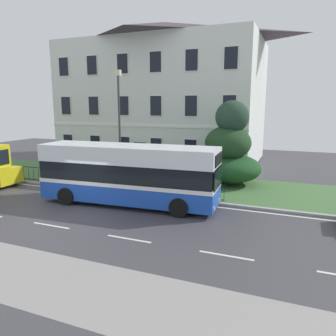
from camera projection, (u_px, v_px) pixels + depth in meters
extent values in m
cube|color=#3F3D43|center=(76.00, 214.00, 16.36)|extent=(60.00, 56.00, 0.06)
cube|color=silver|center=(114.00, 195.00, 19.68)|extent=(54.00, 0.14, 0.01)
cube|color=silver|center=(51.00, 225.00, 14.71)|extent=(2.00, 0.12, 0.01)
cube|color=silver|center=(129.00, 239.00, 13.25)|extent=(2.00, 0.12, 0.01)
cube|color=silver|center=(226.00, 256.00, 11.78)|extent=(2.00, 0.12, 0.01)
cube|color=#9E9E99|center=(118.00, 192.00, 20.09)|extent=(57.00, 0.24, 0.12)
cube|color=#446B3A|center=(142.00, 181.00, 23.10)|extent=(57.00, 6.37, 0.12)
cube|color=silver|center=(165.00, 103.00, 31.16)|extent=(17.54, 10.79, 10.83)
pyramid|color=#493C46|center=(165.00, 33.00, 29.94)|extent=(17.89, 11.00, 1.86)
cube|color=white|center=(140.00, 126.00, 26.57)|extent=(17.54, 0.06, 0.20)
cube|color=#2D333D|center=(140.00, 155.00, 27.04)|extent=(1.10, 0.06, 2.20)
cube|color=white|center=(68.00, 143.00, 29.58)|extent=(1.05, 0.04, 1.63)
cube|color=black|center=(68.00, 143.00, 29.56)|extent=(0.95, 0.03, 1.53)
cube|color=white|center=(95.00, 144.00, 28.51)|extent=(1.05, 0.04, 1.63)
cube|color=black|center=(95.00, 144.00, 28.49)|extent=(0.95, 0.03, 1.53)
cube|color=white|center=(125.00, 146.00, 27.44)|extent=(1.05, 0.04, 1.63)
cube|color=black|center=(124.00, 146.00, 27.42)|extent=(0.95, 0.03, 1.53)
cube|color=white|center=(156.00, 148.00, 26.36)|extent=(1.05, 0.04, 1.63)
cube|color=black|center=(156.00, 148.00, 26.35)|extent=(0.95, 0.03, 1.53)
cube|color=white|center=(190.00, 149.00, 25.29)|extent=(1.05, 0.04, 1.63)
cube|color=black|center=(190.00, 149.00, 25.28)|extent=(0.95, 0.03, 1.53)
cube|color=white|center=(228.00, 151.00, 24.22)|extent=(1.05, 0.04, 1.63)
cube|color=black|center=(228.00, 151.00, 24.20)|extent=(0.95, 0.03, 1.53)
cube|color=white|center=(66.00, 106.00, 28.94)|extent=(1.05, 0.04, 1.63)
cube|color=black|center=(66.00, 106.00, 28.92)|extent=(0.95, 0.03, 1.53)
cube|color=white|center=(94.00, 106.00, 27.87)|extent=(1.05, 0.04, 1.63)
cube|color=black|center=(94.00, 106.00, 27.85)|extent=(0.95, 0.03, 1.53)
cube|color=white|center=(124.00, 106.00, 26.80)|extent=(1.05, 0.04, 1.63)
cube|color=black|center=(123.00, 106.00, 26.78)|extent=(0.95, 0.03, 1.53)
cube|color=white|center=(156.00, 106.00, 25.72)|extent=(1.05, 0.04, 1.63)
cube|color=black|center=(156.00, 106.00, 25.71)|extent=(0.95, 0.03, 1.53)
cube|color=white|center=(191.00, 106.00, 24.65)|extent=(1.05, 0.04, 1.63)
cube|color=black|center=(191.00, 106.00, 24.63)|extent=(0.95, 0.03, 1.53)
cube|color=white|center=(229.00, 106.00, 23.58)|extent=(1.05, 0.04, 1.63)
cube|color=black|center=(229.00, 106.00, 23.56)|extent=(0.95, 0.03, 1.53)
cube|color=white|center=(64.00, 67.00, 28.30)|extent=(1.05, 0.04, 1.63)
cube|color=black|center=(64.00, 67.00, 28.28)|extent=(0.95, 0.03, 1.53)
cube|color=white|center=(92.00, 65.00, 27.23)|extent=(1.05, 0.04, 1.63)
cube|color=black|center=(92.00, 65.00, 27.21)|extent=(0.95, 0.03, 1.53)
cube|color=white|center=(122.00, 64.00, 26.15)|extent=(1.05, 0.04, 1.63)
cube|color=black|center=(122.00, 64.00, 26.14)|extent=(0.95, 0.03, 1.53)
cube|color=white|center=(156.00, 62.00, 25.08)|extent=(1.05, 0.04, 1.63)
cube|color=black|center=(155.00, 62.00, 25.07)|extent=(0.95, 0.03, 1.53)
cube|color=white|center=(192.00, 60.00, 24.01)|extent=(1.05, 0.04, 1.63)
cube|color=black|center=(192.00, 60.00, 23.99)|extent=(0.95, 0.03, 1.53)
cube|color=white|center=(231.00, 58.00, 22.94)|extent=(1.05, 0.04, 1.63)
cube|color=black|center=(231.00, 58.00, 22.92)|extent=(0.95, 0.03, 1.53)
cube|color=black|center=(93.00, 173.00, 20.89)|extent=(17.12, 0.04, 0.04)
cube|color=black|center=(93.00, 186.00, 21.06)|extent=(17.12, 0.04, 0.04)
cylinder|color=black|center=(0.00, 171.00, 23.95)|extent=(0.02, 0.02, 0.95)
cylinder|color=black|center=(5.00, 171.00, 23.79)|extent=(0.02, 0.02, 0.95)
cylinder|color=black|center=(10.00, 172.00, 23.62)|extent=(0.02, 0.02, 0.95)
cylinder|color=black|center=(14.00, 172.00, 23.46)|extent=(0.02, 0.02, 0.95)
cylinder|color=black|center=(19.00, 172.00, 23.29)|extent=(0.02, 0.02, 0.95)
cylinder|color=black|center=(24.00, 173.00, 23.13)|extent=(0.02, 0.02, 0.95)
cylinder|color=black|center=(29.00, 173.00, 22.96)|extent=(0.02, 0.02, 0.95)
cylinder|color=black|center=(34.00, 174.00, 22.80)|extent=(0.02, 0.02, 0.95)
cylinder|color=black|center=(39.00, 174.00, 22.63)|extent=(0.02, 0.02, 0.95)
cylinder|color=black|center=(44.00, 175.00, 22.47)|extent=(0.02, 0.02, 0.95)
cylinder|color=black|center=(49.00, 176.00, 22.30)|extent=(0.02, 0.02, 0.95)
cylinder|color=black|center=(54.00, 176.00, 22.14)|extent=(0.02, 0.02, 0.95)
cylinder|color=black|center=(59.00, 177.00, 21.97)|extent=(0.02, 0.02, 0.95)
cylinder|color=black|center=(65.00, 177.00, 21.81)|extent=(0.02, 0.02, 0.95)
cylinder|color=black|center=(70.00, 178.00, 21.64)|extent=(0.02, 0.02, 0.95)
cylinder|color=black|center=(76.00, 178.00, 21.48)|extent=(0.02, 0.02, 0.95)
cylinder|color=black|center=(81.00, 179.00, 21.31)|extent=(0.02, 0.02, 0.95)
cylinder|color=black|center=(87.00, 179.00, 21.15)|extent=(0.02, 0.02, 0.95)
cylinder|color=black|center=(93.00, 180.00, 20.98)|extent=(0.02, 0.02, 0.95)
cylinder|color=black|center=(99.00, 181.00, 20.82)|extent=(0.02, 0.02, 0.95)
cylinder|color=black|center=(105.00, 181.00, 20.65)|extent=(0.02, 0.02, 0.95)
cylinder|color=black|center=(111.00, 182.00, 20.49)|extent=(0.02, 0.02, 0.95)
cylinder|color=black|center=(117.00, 182.00, 20.32)|extent=(0.02, 0.02, 0.95)
cylinder|color=black|center=(124.00, 183.00, 20.15)|extent=(0.02, 0.02, 0.95)
cylinder|color=black|center=(130.00, 184.00, 19.99)|extent=(0.02, 0.02, 0.95)
cylinder|color=black|center=(136.00, 184.00, 19.82)|extent=(0.02, 0.02, 0.95)
cylinder|color=black|center=(143.00, 185.00, 19.66)|extent=(0.02, 0.02, 0.95)
cylinder|color=black|center=(150.00, 186.00, 19.49)|extent=(0.02, 0.02, 0.95)
cylinder|color=black|center=(157.00, 186.00, 19.33)|extent=(0.02, 0.02, 0.95)
cylinder|color=black|center=(164.00, 187.00, 19.16)|extent=(0.02, 0.02, 0.95)
cylinder|color=black|center=(171.00, 188.00, 19.00)|extent=(0.02, 0.02, 0.95)
cylinder|color=black|center=(178.00, 189.00, 18.83)|extent=(0.02, 0.02, 0.95)
cylinder|color=black|center=(185.00, 189.00, 18.67)|extent=(0.02, 0.02, 0.95)
cylinder|color=black|center=(193.00, 190.00, 18.50)|extent=(0.02, 0.02, 0.95)
cylinder|color=black|center=(200.00, 191.00, 18.34)|extent=(0.02, 0.02, 0.95)
cylinder|color=black|center=(208.00, 192.00, 18.17)|extent=(0.02, 0.02, 0.95)
cylinder|color=black|center=(216.00, 192.00, 18.01)|extent=(0.02, 0.02, 0.95)
cylinder|color=black|center=(224.00, 193.00, 17.84)|extent=(0.02, 0.02, 0.95)
cylinder|color=#423328|center=(229.00, 173.00, 21.84)|extent=(0.52, 0.52, 1.53)
ellipsoid|color=#1C4521|center=(231.00, 168.00, 21.80)|extent=(4.03, 4.03, 1.89)
ellipsoid|color=#203D21|center=(228.00, 143.00, 21.46)|extent=(3.04, 3.04, 2.26)
ellipsoid|color=#233C2D|center=(232.00, 117.00, 21.08)|extent=(2.18, 2.18, 2.12)
cube|color=blue|center=(129.00, 190.00, 17.70)|extent=(9.81, 2.96, 1.08)
cube|color=white|center=(128.00, 181.00, 17.60)|extent=(9.83, 2.99, 0.20)
cube|color=black|center=(128.00, 171.00, 17.50)|extent=(9.73, 2.92, 1.02)
cube|color=white|center=(128.00, 154.00, 17.31)|extent=(9.81, 2.96, 0.90)
cube|color=black|center=(218.00, 179.00, 16.01)|extent=(0.19, 1.98, 0.94)
cube|color=black|center=(218.00, 159.00, 15.82)|extent=(0.17, 1.69, 0.57)
cylinder|color=silver|center=(220.00, 200.00, 16.96)|extent=(0.05, 0.20, 0.20)
cylinder|color=silver|center=(214.00, 209.00, 15.56)|extent=(0.05, 0.20, 0.20)
cylinder|color=black|center=(190.00, 195.00, 17.83)|extent=(0.98, 0.36, 0.96)
cylinder|color=black|center=(179.00, 208.00, 15.73)|extent=(0.98, 0.36, 0.96)
cylinder|color=black|center=(89.00, 186.00, 19.79)|extent=(0.98, 0.36, 0.96)
cylinder|color=black|center=(66.00, 196.00, 17.69)|extent=(0.98, 0.36, 0.96)
cube|color=yellow|center=(7.00, 176.00, 21.48)|extent=(1.05, 1.97, 1.05)
cylinder|color=black|center=(13.00, 178.00, 22.55)|extent=(0.69, 0.24, 0.68)
cylinder|color=#333338|center=(120.00, 133.00, 20.67)|extent=(0.14, 0.14, 7.00)
cube|color=beige|center=(118.00, 73.00, 19.96)|extent=(0.36, 0.24, 0.36)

